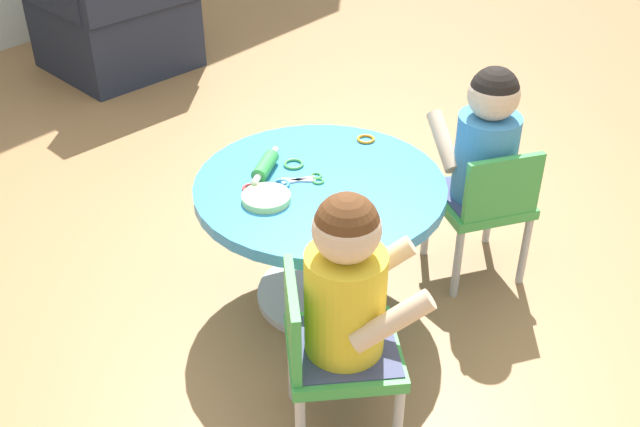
# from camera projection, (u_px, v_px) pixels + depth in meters

# --- Properties ---
(ground_plane) EXTENTS (10.00, 10.00, 0.00)m
(ground_plane) POSITION_uv_depth(u_px,v_px,m) (320.00, 297.00, 2.68)
(ground_plane) COLOR #9E7247
(craft_table) EXTENTS (0.81, 0.81, 0.47)m
(craft_table) POSITION_uv_depth(u_px,v_px,m) (320.00, 215.00, 2.49)
(craft_table) COLOR silver
(craft_table) RESTS_ON ground
(child_chair_left) EXTENTS (0.42, 0.42, 0.54)m
(child_chair_left) POSITION_uv_depth(u_px,v_px,m) (331.00, 350.00, 2.03)
(child_chair_left) COLOR #B7B7BC
(child_chair_left) RESTS_ON ground
(seated_child_left) EXTENTS (0.43, 0.43, 0.51)m
(seated_child_left) POSITION_uv_depth(u_px,v_px,m) (347.00, 283.00, 1.90)
(seated_child_left) COLOR #3F4772
(seated_child_left) RESTS_ON ground
(child_chair_right) EXTENTS (0.42, 0.42, 0.54)m
(child_chair_right) POSITION_uv_depth(u_px,v_px,m) (484.00, 203.00, 2.63)
(child_chair_right) COLOR #B7B7BC
(child_chair_right) RESTS_ON ground
(seated_child_right) EXTENTS (0.41, 0.44, 0.51)m
(seated_child_right) POSITION_uv_depth(u_px,v_px,m) (487.00, 139.00, 2.53)
(seated_child_right) COLOR #3F4772
(seated_child_right) RESTS_ON ground
(armchair_dark) EXTENTS (0.78, 0.79, 0.85)m
(armchair_dark) POSITION_uv_depth(u_px,v_px,m) (119.00, 16.00, 4.20)
(armchair_dark) COLOR #232838
(armchair_dark) RESTS_ON ground
(rolling_pin) EXTENTS (0.22, 0.12, 0.05)m
(rolling_pin) POSITION_uv_depth(u_px,v_px,m) (265.00, 166.00, 2.46)
(rolling_pin) COLOR green
(rolling_pin) RESTS_ON craft_table
(craft_scissors) EXTENTS (0.13, 0.13, 0.01)m
(craft_scissors) POSITION_uv_depth(u_px,v_px,m) (309.00, 179.00, 2.43)
(craft_scissors) COLOR silver
(craft_scissors) RESTS_ON craft_table
(playdough_blob_0) EXTENTS (0.15, 0.15, 0.02)m
(playdough_blob_0) POSITION_uv_depth(u_px,v_px,m) (266.00, 198.00, 2.33)
(playdough_blob_0) COLOR #B2E58C
(playdough_blob_0) RESTS_ON craft_table
(cookie_cutter_0) EXTENTS (0.07, 0.07, 0.01)m
(cookie_cutter_0) POSITION_uv_depth(u_px,v_px,m) (294.00, 164.00, 2.51)
(cookie_cutter_0) COLOR #4CB259
(cookie_cutter_0) RESTS_ON craft_table
(cookie_cutter_1) EXTENTS (0.06, 0.06, 0.01)m
(cookie_cutter_1) POSITION_uv_depth(u_px,v_px,m) (281.00, 184.00, 2.40)
(cookie_cutter_1) COLOR #3F99D8
(cookie_cutter_1) RESTS_ON craft_table
(cookie_cutter_2) EXTENTS (0.06, 0.06, 0.01)m
(cookie_cutter_2) POSITION_uv_depth(u_px,v_px,m) (366.00, 139.00, 2.65)
(cookie_cutter_2) COLOR orange
(cookie_cutter_2) RESTS_ON craft_table
(cookie_cutter_3) EXTENTS (0.06, 0.06, 0.01)m
(cookie_cutter_3) POSITION_uv_depth(u_px,v_px,m) (251.00, 188.00, 2.38)
(cookie_cutter_3) COLOR red
(cookie_cutter_3) RESTS_ON craft_table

